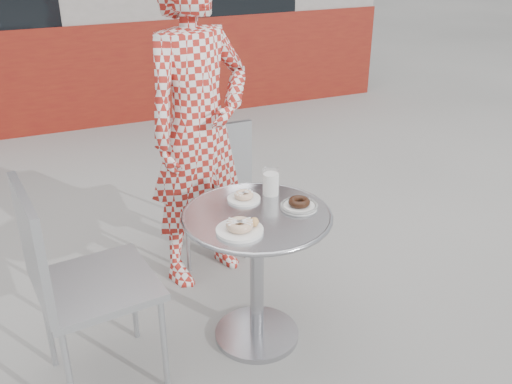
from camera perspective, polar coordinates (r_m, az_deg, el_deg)
name	(u,v)px	position (r m, az deg, el deg)	size (l,w,h in m)	color
ground	(260,339)	(2.94, 0.41, -14.51)	(60.00, 60.00, 0.00)	gray
bistro_table	(257,246)	(2.65, 0.09, -5.44)	(0.69, 0.69, 0.70)	#B8B8BD
chair_far	(207,212)	(3.50, -4.91, -2.02)	(0.43, 0.43, 0.89)	#B1B4B9
chair_left	(99,324)	(2.64, -15.39, -12.60)	(0.52, 0.52, 0.99)	#B1B4B9
seated_person	(199,129)	(3.07, -5.76, 6.24)	(0.64, 0.42, 1.76)	maroon
plate_far	(244,197)	(2.69, -1.22, -0.48)	(0.16, 0.16, 0.04)	white
plate_near	(240,227)	(2.42, -1.57, -3.54)	(0.20, 0.20, 0.05)	white
plate_checker	(299,205)	(2.63, 4.33, -1.27)	(0.18, 0.18, 0.05)	white
milk_cup	(271,183)	(2.72, 1.50, 0.91)	(0.08, 0.08, 0.13)	white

